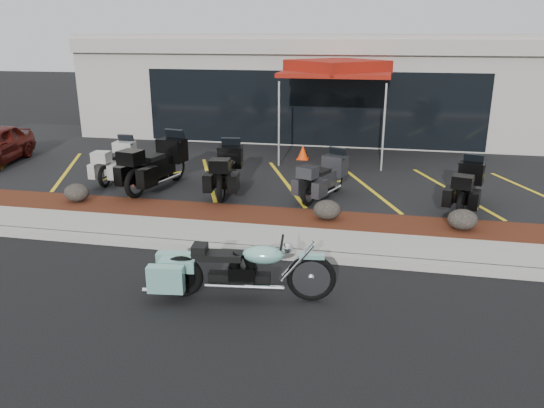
% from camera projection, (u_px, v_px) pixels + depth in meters
% --- Properties ---
extents(ground, '(90.00, 90.00, 0.00)m').
position_uv_depth(ground, '(229.00, 274.00, 9.36)').
color(ground, black).
rests_on(ground, ground).
extents(curb, '(24.00, 0.25, 0.15)m').
position_uv_depth(curb, '(242.00, 250.00, 10.17)').
color(curb, gray).
rests_on(curb, ground).
extents(sidewalk, '(24.00, 1.20, 0.15)m').
position_uv_depth(sidewalk, '(251.00, 237.00, 10.82)').
color(sidewalk, gray).
rests_on(sidewalk, ground).
extents(mulch_bed, '(24.00, 1.20, 0.16)m').
position_uv_depth(mulch_bed, '(263.00, 218.00, 11.94)').
color(mulch_bed, '#361A0C').
rests_on(mulch_bed, ground).
extents(upper_lot, '(26.00, 9.60, 0.15)m').
position_uv_depth(upper_lot, '(300.00, 163.00, 16.97)').
color(upper_lot, black).
rests_on(upper_lot, ground).
extents(dealership_building, '(18.00, 8.16, 4.00)m').
position_uv_depth(dealership_building, '(323.00, 84.00, 22.22)').
color(dealership_building, '#9E998E').
rests_on(dealership_building, ground).
extents(boulder_left, '(0.62, 0.51, 0.44)m').
position_uv_depth(boulder_left, '(77.00, 193.00, 12.79)').
color(boulder_left, black).
rests_on(boulder_left, mulch_bed).
extents(boulder_mid, '(0.61, 0.50, 0.43)m').
position_uv_depth(boulder_mid, '(327.00, 210.00, 11.57)').
color(boulder_mid, black).
rests_on(boulder_mid, mulch_bed).
extents(boulder_right, '(0.61, 0.51, 0.43)m').
position_uv_depth(boulder_right, '(463.00, 219.00, 10.96)').
color(boulder_right, black).
rests_on(boulder_right, mulch_bed).
extents(hero_cruiser, '(3.00, 1.10, 1.03)m').
position_uv_depth(hero_cruiser, '(311.00, 271.00, 8.26)').
color(hero_cruiser, '#73B3A5').
rests_on(hero_cruiser, ground).
extents(touring_white, '(0.82, 2.01, 1.16)m').
position_uv_depth(touring_white, '(127.00, 154.00, 15.22)').
color(touring_white, '#BBBBB6').
rests_on(touring_white, upper_lot).
extents(touring_black_front, '(1.46, 2.62, 1.44)m').
position_uv_depth(touring_black_front, '(176.00, 155.00, 14.49)').
color(touring_black_front, black).
rests_on(touring_black_front, upper_lot).
extents(touring_black_mid, '(1.10, 2.29, 1.29)m').
position_uv_depth(touring_black_mid, '(231.00, 161.00, 14.14)').
color(touring_black_mid, black).
rests_on(touring_black_mid, upper_lot).
extents(touring_grey, '(1.45, 2.13, 1.16)m').
position_uv_depth(touring_grey, '(337.00, 169.00, 13.53)').
color(touring_grey, '#292A2E').
rests_on(touring_grey, upper_lot).
extents(touring_black_rear, '(1.29, 2.14, 1.17)m').
position_uv_depth(touring_black_rear, '(471.00, 177.00, 12.79)').
color(touring_black_rear, black).
rests_on(touring_black_rear, upper_lot).
extents(traffic_cone, '(0.44, 0.44, 0.47)m').
position_uv_depth(traffic_cone, '(303.00, 152.00, 17.11)').
color(traffic_cone, '#F83D08').
rests_on(traffic_cone, upper_lot).
extents(popup_canopy, '(4.36, 4.36, 3.10)m').
position_uv_depth(popup_canopy, '(337.00, 69.00, 16.63)').
color(popup_canopy, silver).
rests_on(popup_canopy, upper_lot).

